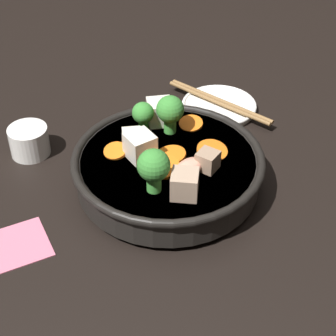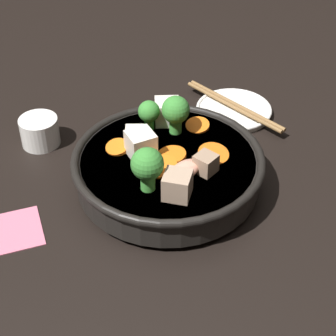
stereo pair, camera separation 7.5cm
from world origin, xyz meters
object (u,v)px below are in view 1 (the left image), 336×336
object	(u,v)px
stirfry_bowl	(168,166)
side_saucer	(219,106)
tea_cup	(29,141)
chopsticks_pair	(219,102)

from	to	relation	value
stirfry_bowl	side_saucer	distance (m)	0.23
side_saucer	tea_cup	bearing A→B (deg)	165.58
side_saucer	tea_cup	distance (m)	0.33
side_saucer	chopsticks_pair	distance (m)	0.01
side_saucer	chopsticks_pair	world-z (taller)	chopsticks_pair
side_saucer	chopsticks_pair	size ratio (longest dim) A/B	0.63
stirfry_bowl	chopsticks_pair	world-z (taller)	stirfry_bowl
chopsticks_pair	stirfry_bowl	bearing A→B (deg)	-150.02
tea_cup	side_saucer	bearing A→B (deg)	-14.42
stirfry_bowl	tea_cup	bearing A→B (deg)	122.48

